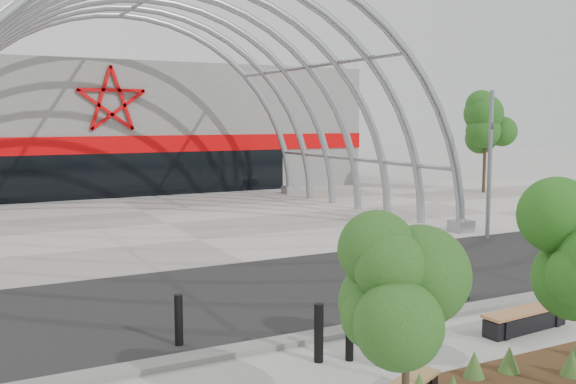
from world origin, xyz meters
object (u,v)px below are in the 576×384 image
bench_1 (525,320)px  bollard_2 (350,335)px  street_tree_0 (408,284)px  signal_pole (490,162)px

bench_1 → bollard_2: 4.38m
street_tree_0 → bench_1: 6.69m
signal_pole → street_tree_0: (-12.69, -11.30, -0.55)m
signal_pole → bench_1: bearing=-130.5°
signal_pole → street_tree_0: size_ratio=1.69×
street_tree_0 → bollard_2: size_ratio=3.38×
signal_pole → street_tree_0: 17.00m
signal_pole → bench_1: (-7.11, -8.33, -2.73)m
bollard_2 → street_tree_0: bearing=-110.5°
bench_1 → bollard_2: size_ratio=2.34×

